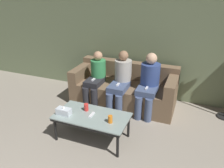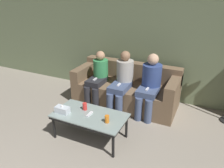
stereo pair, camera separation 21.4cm
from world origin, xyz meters
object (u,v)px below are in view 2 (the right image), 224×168
Objects in this scene: seated_person_left_end at (98,77)px; seated_person_mid_right at (150,83)px; couch at (126,89)px; cup_near_left at (107,119)px; game_remote at (90,114)px; tissue_box at (62,110)px; cup_near_right at (85,106)px; seated_person_mid_left at (122,80)px; coffee_table at (90,117)px.

seated_person_left_end is 0.93× the size of seated_person_mid_right.
couch is 1.41m from cup_near_left.
seated_person_left_end is at bearing 112.26° from game_remote.
tissue_box is at bearing -108.82° from couch.
game_remote is (0.14, -0.10, -0.05)m from cup_near_right.
cup_near_left is (0.25, -1.38, 0.17)m from couch.
seated_person_left_end is (-0.78, 1.16, 0.09)m from cup_near_left.
couch is 0.37m from seated_person_mid_left.
cup_near_left is 0.34m from game_remote.
game_remote is at bearing -67.74° from seated_person_left_end.
couch is 1.82× the size of coffee_table.
tissue_box is (-0.74, -0.05, -0.00)m from cup_near_left.
seated_person_mid_left is (0.00, -0.22, 0.29)m from couch.
cup_near_right is at bearing 145.48° from game_remote.
cup_near_left is 0.74m from tissue_box.
cup_near_right is at bearing 160.19° from cup_near_left.
couch is at bearing 100.35° from cup_near_left.
coffee_table is at bearing -93.44° from couch.
game_remote is at bearing 167.68° from cup_near_left.
game_remote reaches higher than coffee_table.
game_remote is 1.28m from seated_person_mid_right.
tissue_box is 1.47× the size of game_remote.
seated_person_mid_left reaches higher than cup_near_right.
coffee_table is 0.05m from game_remote.
cup_near_left is at bearing -19.81° from cup_near_right.
couch is 1.31m from coffee_table.
tissue_box is at bearing -129.20° from seated_person_mid_right.
coffee_table is 9.75× the size of cup_near_right.
seated_person_left_end is at bearing -157.50° from couch.
seated_person_mid_right is (1.05, 0.03, 0.05)m from seated_person_left_end.
seated_person_mid_left is at bearing 102.28° from cup_near_left.
game_remote is (-0.08, -1.31, 0.13)m from couch.
tissue_box is at bearing -175.87° from cup_near_left.
cup_near_left is at bearing -56.24° from seated_person_left_end.
coffee_table is 0.44m from tissue_box.
coffee_table is at bearing -67.74° from seated_person_left_end.
coffee_table is 0.20m from cup_near_right.
couch reaches higher than coffee_table.
seated_person_left_end is (-0.45, 1.09, 0.13)m from game_remote.
seated_person_left_end is at bearing -178.53° from seated_person_mid_right.
coffee_table is 10.04× the size of cup_near_left.
cup_near_left is at bearing -79.65° from couch.
seated_person_mid_right is at bearing 61.61° from game_remote.
cup_near_right is 0.10× the size of seated_person_mid_left.
coffee_table is 1.19m from seated_person_left_end.
seated_person_mid_left reaches higher than couch.
cup_near_left is at bearing -12.32° from coffee_table.
tissue_box is (-0.27, -0.22, -0.01)m from cup_near_right.
cup_near_left is at bearing -102.93° from seated_person_mid_right.
cup_near_right reaches higher than game_remote.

